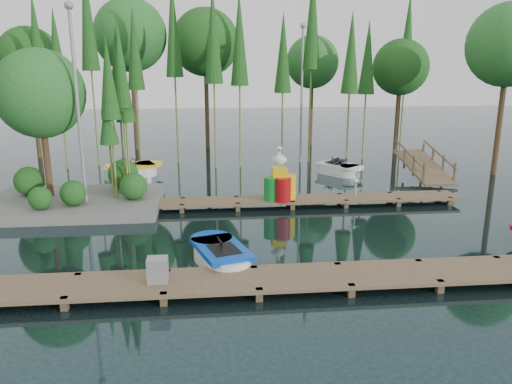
{
  "coord_description": "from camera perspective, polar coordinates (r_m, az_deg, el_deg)",
  "views": [
    {
      "loc": [
        -1.12,
        -15.46,
        5.27
      ],
      "look_at": [
        0.5,
        0.5,
        1.1
      ],
      "focal_mm": 35.0,
      "sensor_mm": 36.0,
      "label": 1
    }
  ],
  "objects": [
    {
      "name": "drum_cluster",
      "position": [
        18.54,
        2.77,
        0.89
      ],
      "size": [
        1.17,
        1.07,
        2.01
      ],
      "color": "#0D7B23",
      "rests_on": "far_dock"
    },
    {
      "name": "near_dock",
      "position": [
        12.12,
        0.04,
        -9.99
      ],
      "size": [
        18.0,
        1.5,
        0.5
      ],
      "color": "brown",
      "rests_on": "ground"
    },
    {
      "name": "boat_blue",
      "position": [
        13.46,
        -4.03,
        -7.36
      ],
      "size": [
        1.88,
        2.82,
        0.87
      ],
      "rotation": [
        0.0,
        0.0,
        0.3
      ],
      "color": "white",
      "rests_on": "ground"
    },
    {
      "name": "tree_screen",
      "position": [
        26.09,
        -8.14,
        16.29
      ],
      "size": [
        34.42,
        18.53,
        10.31
      ],
      "color": "#48341F",
      "rests_on": "ground"
    },
    {
      "name": "boat_yellow_far",
      "position": [
        24.48,
        -14.06,
        2.41
      ],
      "size": [
        3.09,
        2.19,
        1.41
      ],
      "rotation": [
        0.0,
        0.0,
        0.01
      ],
      "color": "white",
      "rests_on": "ground"
    },
    {
      "name": "utility_cabinet",
      "position": [
        11.98,
        -11.17,
        -8.72
      ],
      "size": [
        0.48,
        0.4,
        0.58
      ],
      "primitive_type": "cube",
      "color": "gray",
      "rests_on": "near_dock"
    },
    {
      "name": "boat_white_far",
      "position": [
        24.54,
        9.44,
        2.6
      ],
      "size": [
        2.43,
        2.66,
        1.18
      ],
      "rotation": [
        0.0,
        0.0,
        -0.21
      ],
      "color": "white",
      "rests_on": "ground"
    },
    {
      "name": "ramp",
      "position": [
        24.64,
        18.6,
        2.85
      ],
      "size": [
        1.5,
        3.94,
        1.49
      ],
      "color": "brown",
      "rests_on": "ground"
    },
    {
      "name": "yellow_barrel",
      "position": [
        18.77,
        3.66,
        0.63
      ],
      "size": [
        0.61,
        0.61,
        0.92
      ],
      "primitive_type": "cylinder",
      "color": "yellow",
      "rests_on": "far_dock"
    },
    {
      "name": "far_dock",
      "position": [
        18.78,
        0.9,
        -1.0
      ],
      "size": [
        15.0,
        1.2,
        0.5
      ],
      "color": "brown",
      "rests_on": "ground"
    },
    {
      "name": "seagull_post",
      "position": [
        19.36,
        11.32,
        0.87
      ],
      "size": [
        0.45,
        0.24,
        0.71
      ],
      "color": "gray",
      "rests_on": "far_dock"
    },
    {
      "name": "island",
      "position": [
        19.57,
        -21.3,
        7.46
      ],
      "size": [
        6.2,
        4.2,
        6.75
      ],
      "color": "slate",
      "rests_on": "ground"
    },
    {
      "name": "lamp_island",
      "position": [
        18.52,
        -19.82,
        10.6
      ],
      "size": [
        0.3,
        0.3,
        7.25
      ],
      "color": "gray",
      "rests_on": "ground"
    },
    {
      "name": "ground_plane",
      "position": [
        16.38,
        -1.57,
        -4.21
      ],
      "size": [
        90.0,
        90.0,
        0.0
      ],
      "primitive_type": "plane",
      "color": "#1C3134"
    },
    {
      "name": "lamp_rear",
      "position": [
        26.97,
        5.27,
        12.37
      ],
      "size": [
        0.3,
        0.3,
        7.25
      ],
      "color": "gray",
      "rests_on": "ground"
    }
  ]
}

